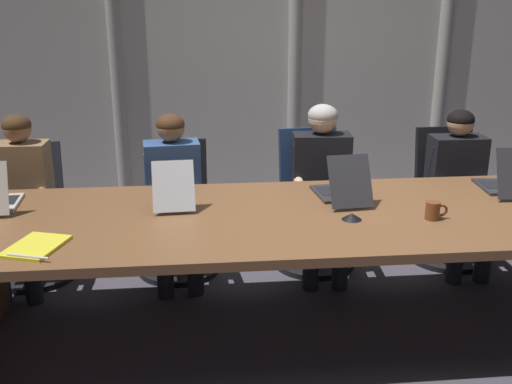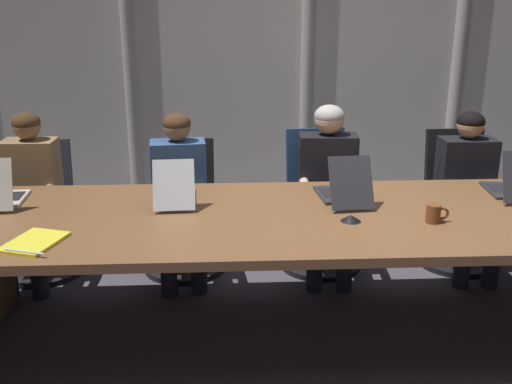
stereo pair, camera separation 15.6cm
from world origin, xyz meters
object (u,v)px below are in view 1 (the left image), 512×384
Objects in this scene: conference_mic_left_side at (352,216)px; person_center at (322,179)px; laptop_center at (340,189)px; person_left_mid at (174,189)px; office_chair_center at (313,215)px; coffee_mug_far at (433,211)px; person_left_end at (20,193)px; person_right_mid at (460,181)px; office_chair_left_end at (32,227)px; office_chair_left_mid at (178,222)px; office_chair_right_mid at (448,211)px; laptop_left_mid at (174,194)px; spiral_notepad at (36,247)px; laptop_right_mid at (505,183)px.

person_center is at bearing 87.52° from conference_mic_left_side.
person_left_mid is (-1.01, 0.60, -0.15)m from laptop_center.
office_chair_center is 7.97× the size of coffee_mug_far.
person_center is (2.04, 0.01, 0.03)m from person_left_end.
laptop_center is 0.42× the size of person_right_mid.
person_right_mid is at bearing 91.00° from person_left_end.
laptop_center is 0.57m from coffee_mug_far.
office_chair_left_mid is (1.02, -0.00, -0.00)m from office_chair_left_end.
office_chair_center is at bearing -97.95° from person_right_mid.
person_right_mid is (-0.01, -0.16, 0.29)m from office_chair_right_mid.
conference_mic_left_side is (0.97, -1.11, 0.42)m from office_chair_left_mid.
person_right_mid is at bearing 82.61° from office_chair_left_end.
office_chair_center is 0.82× the size of person_center.
laptop_center is 1.33m from office_chair_left_mid.
laptop_left_mid is 0.50× the size of office_chair_left_mid.
person_right_mid reaches higher than spiral_notepad.
laptop_right_mid is 0.46× the size of office_chair_center.
office_chair_center reaches higher than conference_mic_left_side.
person_left_end is 9.44× the size of coffee_mug_far.
laptop_center is 0.88m from office_chair_center.
spiral_notepad is at bearing -50.08° from person_center.
office_chair_left_end is 0.95× the size of office_chair_right_mid.
office_chair_center is (0.98, 0.74, -0.44)m from laptop_left_mid.
person_left_end is at bearing 157.91° from coffee_mug_far.
person_left_mid is (1.01, 0.00, -0.00)m from person_left_end.
person_right_mid reaches higher than coffee_mug_far.
spiral_notepad is at bearing 104.46° from laptop_center.
office_chair_left_end is at bearing -104.78° from person_left_mid.
person_left_end is (0.00, -0.16, 0.31)m from office_chair_left_end.
laptop_center is at bearing -55.92° from office_chair_right_mid.
person_right_mid is 1.41m from conference_mic_left_side.
office_chair_left_end is 0.80× the size of person_left_mid.
laptop_right_mid is 0.39× the size of person_left_end.
person_center is 10.91× the size of conference_mic_left_side.
office_chair_left_mid reaches higher than coffee_mug_far.
laptop_center is 0.62m from person_center.
person_left_end is 3.03m from person_right_mid.
person_right_mid is at bearing 58.72° from coffee_mug_far.
office_chair_left_end reaches higher than office_chair_left_mid.
person_left_mid reaches higher than coffee_mug_far.
person_left_mid is 1.74m from coffee_mug_far.
person_center reaches higher than person_right_mid.
office_chair_left_end is at bearing 124.90° from spiral_notepad.
office_chair_left_end is at bearing -91.83° from person_right_mid.
laptop_right_mid is at bearing 64.37° from person_center.
person_center is at bearing -89.32° from person_right_mid.
office_chair_left_mid is (-0.01, 0.73, -0.46)m from laptop_left_mid.
person_right_mid is 1.17m from coffee_mug_far.
office_chair_left_mid is 1.53m from spiral_notepad.
office_chair_center reaches higher than office_chair_right_mid.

